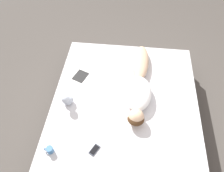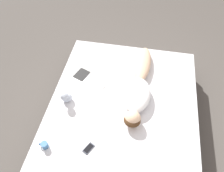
% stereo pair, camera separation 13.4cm
% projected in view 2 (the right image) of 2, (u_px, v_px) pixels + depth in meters
% --- Properties ---
extents(ground_plane, '(12.00, 12.00, 0.00)m').
position_uv_depth(ground_plane, '(122.00, 124.00, 3.15)').
color(ground_plane, '#4C4742').
extents(bed, '(1.93, 2.31, 0.47)m').
position_uv_depth(bed, '(122.00, 115.00, 2.97)').
color(bed, '#383333').
rests_on(bed, ground_plane).
extents(person, '(0.36, 1.40, 0.20)m').
position_uv_depth(person, '(138.00, 87.00, 2.85)').
color(person, '#DBB28E').
rests_on(person, bed).
extents(open_magazine, '(0.60, 0.47, 0.01)m').
position_uv_depth(open_magazine, '(89.00, 78.00, 3.06)').
color(open_magazine, white).
rests_on(open_magazine, bed).
extents(coffee_mug, '(0.11, 0.07, 0.08)m').
position_uv_depth(coffee_mug, '(45.00, 145.00, 2.41)').
color(coffee_mug, teal).
rests_on(coffee_mug, bed).
extents(cell_phone, '(0.13, 0.15, 0.01)m').
position_uv_depth(cell_phone, '(89.00, 148.00, 2.42)').
color(cell_phone, '#333842').
rests_on(cell_phone, bed).
extents(plush_toy, '(0.14, 0.16, 0.20)m').
position_uv_depth(plush_toy, '(66.00, 97.00, 2.76)').
color(plush_toy, '#B2BCCC').
rests_on(plush_toy, bed).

